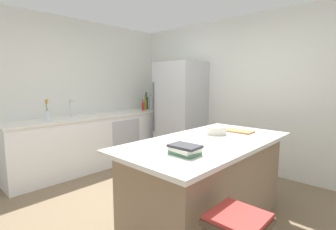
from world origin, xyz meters
name	(u,v)px	position (x,y,z in m)	size (l,w,h in m)	color
ground_plane	(156,220)	(0.00, 0.00, 0.00)	(7.20, 7.20, 0.00)	#7A664C
wall_rear	(251,94)	(0.00, 2.25, 1.30)	(6.00, 0.10, 2.60)	silver
wall_left	(55,94)	(-2.45, 0.00, 1.30)	(0.10, 6.00, 2.60)	silver
counter_run_left	(99,140)	(-2.08, 0.58, 0.46)	(0.67, 3.07, 0.91)	white
kitchen_island	(207,181)	(0.42, 0.35, 0.46)	(1.00, 1.97, 0.90)	#8E755B
refrigerator	(181,112)	(-1.21, 1.84, 0.93)	(0.80, 0.75, 1.87)	#B7BABF
sink_faucet	(71,108)	(-2.13, 0.11, 1.07)	(0.15, 0.05, 0.30)	silver
flower_vase	(47,114)	(-2.02, -0.31, 1.03)	(0.07, 0.07, 0.33)	silver
vinegar_bottle	(157,104)	(-2.00, 2.00, 1.03)	(0.06, 0.06, 0.28)	#994C23
soda_bottle	(151,103)	(-2.11, 1.90, 1.04)	(0.07, 0.07, 0.32)	silver
wine_bottle	(146,103)	(-2.16, 1.81, 1.06)	(0.07, 0.07, 0.37)	#19381E
olive_oil_bottle	(145,104)	(-2.08, 1.72, 1.04)	(0.06, 0.06, 0.32)	olive
hot_sauce_bottle	(143,106)	(-2.06, 1.63, 1.01)	(0.05, 0.05, 0.23)	red
cookbook_stack	(185,150)	(0.56, -0.20, 0.94)	(0.26, 0.20, 0.08)	#4C7F60
mixing_bowl	(216,130)	(0.31, 0.68, 0.95)	(0.23, 0.23, 0.09)	silver
cutting_board	(239,131)	(0.45, 0.97, 0.91)	(0.33, 0.20, 0.02)	#9E7042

